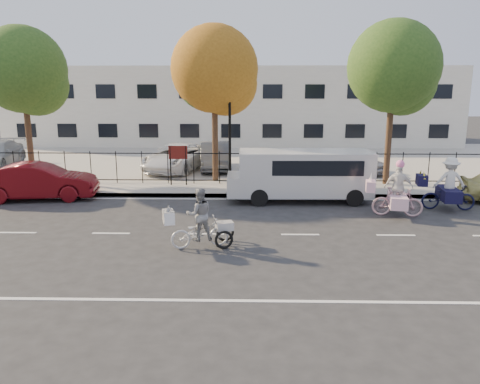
{
  "coord_description": "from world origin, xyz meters",
  "views": [
    {
      "loc": [
        1.41,
        -14.1,
        4.57
      ],
      "look_at": [
        1.08,
        1.2,
        1.1
      ],
      "focal_mm": 35.0,
      "sensor_mm": 36.0,
      "label": 1
    }
  ],
  "objects_px": {
    "zebra_trike": "(200,225)",
    "lot_car_d": "(360,161)",
    "lamppost": "(230,120)",
    "unicorn_bike": "(397,196)",
    "red_sedan": "(39,181)",
    "bull_bike": "(448,189)",
    "white_van": "(302,174)",
    "lot_car_b": "(177,157)",
    "lot_car_c": "(215,156)"
  },
  "relations": [
    {
      "from": "bull_bike",
      "to": "red_sedan",
      "type": "height_order",
      "value": "bull_bike"
    },
    {
      "from": "lot_car_b",
      "to": "lot_car_d",
      "type": "relative_size",
      "value": 1.45
    },
    {
      "from": "zebra_trike",
      "to": "bull_bike",
      "type": "distance_m",
      "value": 9.93
    },
    {
      "from": "unicorn_bike",
      "to": "lot_car_d",
      "type": "height_order",
      "value": "unicorn_bike"
    },
    {
      "from": "lamppost",
      "to": "lot_car_c",
      "type": "distance_m",
      "value": 4.86
    },
    {
      "from": "red_sedan",
      "to": "lot_car_c",
      "type": "relative_size",
      "value": 1.03
    },
    {
      "from": "red_sedan",
      "to": "lot_car_d",
      "type": "xyz_separation_m",
      "value": [
        14.4,
        5.74,
        0.0
      ]
    },
    {
      "from": "lamppost",
      "to": "lot_car_d",
      "type": "height_order",
      "value": "lamppost"
    },
    {
      "from": "red_sedan",
      "to": "lot_car_b",
      "type": "height_order",
      "value": "lot_car_b"
    },
    {
      "from": "unicorn_bike",
      "to": "lot_car_b",
      "type": "relative_size",
      "value": 0.4
    },
    {
      "from": "bull_bike",
      "to": "lot_car_d",
      "type": "relative_size",
      "value": 0.62
    },
    {
      "from": "white_van",
      "to": "lot_car_d",
      "type": "distance_m",
      "value": 6.81
    },
    {
      "from": "white_van",
      "to": "lot_car_b",
      "type": "bearing_deg",
      "value": 133.66
    },
    {
      "from": "lamppost",
      "to": "bull_bike",
      "type": "xyz_separation_m",
      "value": [
        8.36,
        -3.6,
        -2.31
      ]
    },
    {
      "from": "lot_car_d",
      "to": "white_van",
      "type": "bearing_deg",
      "value": -143.36
    },
    {
      "from": "lamppost",
      "to": "white_van",
      "type": "bearing_deg",
      "value": -37.42
    },
    {
      "from": "unicorn_bike",
      "to": "white_van",
      "type": "xyz_separation_m",
      "value": [
        -3.15,
        2.26,
        0.37
      ]
    },
    {
      "from": "bull_bike",
      "to": "lot_car_d",
      "type": "xyz_separation_m",
      "value": [
        -1.7,
        7.03,
        -0.04
      ]
    },
    {
      "from": "lamppost",
      "to": "zebra_trike",
      "type": "distance_m",
      "value": 8.41
    },
    {
      "from": "lamppost",
      "to": "red_sedan",
      "type": "xyz_separation_m",
      "value": [
        -7.74,
        -2.3,
        -2.36
      ]
    },
    {
      "from": "zebra_trike",
      "to": "red_sedan",
      "type": "height_order",
      "value": "zebra_trike"
    },
    {
      "from": "bull_bike",
      "to": "red_sedan",
      "type": "bearing_deg",
      "value": 92.41
    },
    {
      "from": "bull_bike",
      "to": "white_van",
      "type": "height_order",
      "value": "white_van"
    },
    {
      "from": "unicorn_bike",
      "to": "red_sedan",
      "type": "bearing_deg",
      "value": 91.57
    },
    {
      "from": "lamppost",
      "to": "lot_car_d",
      "type": "relative_size",
      "value": 1.22
    },
    {
      "from": "white_van",
      "to": "unicorn_bike",
      "type": "bearing_deg",
      "value": -36.57
    },
    {
      "from": "zebra_trike",
      "to": "lot_car_b",
      "type": "height_order",
      "value": "zebra_trike"
    },
    {
      "from": "lot_car_d",
      "to": "zebra_trike",
      "type": "bearing_deg",
      "value": -142.96
    },
    {
      "from": "unicorn_bike",
      "to": "lot_car_b",
      "type": "distance_m",
      "value": 12.37
    },
    {
      "from": "unicorn_bike",
      "to": "lot_car_c",
      "type": "distance_m",
      "value": 11.31
    },
    {
      "from": "lamppost",
      "to": "unicorn_bike",
      "type": "xyz_separation_m",
      "value": [
        6.15,
        -4.56,
        -2.36
      ]
    },
    {
      "from": "bull_bike",
      "to": "unicorn_bike",
      "type": "bearing_deg",
      "value": 120.71
    },
    {
      "from": "lamppost",
      "to": "red_sedan",
      "type": "height_order",
      "value": "lamppost"
    },
    {
      "from": "lamppost",
      "to": "lot_car_d",
      "type": "xyz_separation_m",
      "value": [
        6.66,
        3.44,
        -2.36
      ]
    },
    {
      "from": "zebra_trike",
      "to": "lot_car_d",
      "type": "height_order",
      "value": "zebra_trike"
    },
    {
      "from": "bull_bike",
      "to": "red_sedan",
      "type": "xyz_separation_m",
      "value": [
        -16.1,
        1.3,
        -0.05
      ]
    },
    {
      "from": "lot_car_c",
      "to": "lot_car_d",
      "type": "bearing_deg",
      "value": -11.5
    },
    {
      "from": "lot_car_b",
      "to": "unicorn_bike",
      "type": "bearing_deg",
      "value": -25.75
    },
    {
      "from": "lamppost",
      "to": "bull_bike",
      "type": "bearing_deg",
      "value": -23.28
    },
    {
      "from": "lamppost",
      "to": "lot_car_b",
      "type": "xyz_separation_m",
      "value": [
        -2.97,
        3.78,
        -2.25
      ]
    },
    {
      "from": "unicorn_bike",
      "to": "lot_car_d",
      "type": "distance_m",
      "value": 8.01
    },
    {
      "from": "lot_car_d",
      "to": "lamppost",
      "type": "bearing_deg",
      "value": -173.59
    },
    {
      "from": "unicorn_bike",
      "to": "red_sedan",
      "type": "xyz_separation_m",
      "value": [
        -13.89,
        2.26,
        -0.0
      ]
    },
    {
      "from": "lot_car_d",
      "to": "bull_bike",
      "type": "bearing_deg",
      "value": -97.3
    },
    {
      "from": "zebra_trike",
      "to": "white_van",
      "type": "height_order",
      "value": "white_van"
    },
    {
      "from": "red_sedan",
      "to": "lot_car_b",
      "type": "xyz_separation_m",
      "value": [
        4.77,
        6.08,
        0.11
      ]
    },
    {
      "from": "zebra_trike",
      "to": "lot_car_d",
      "type": "xyz_separation_m",
      "value": [
        7.19,
        11.46,
        0.08
      ]
    },
    {
      "from": "red_sedan",
      "to": "unicorn_bike",
      "type": "bearing_deg",
      "value": -107.74
    },
    {
      "from": "lamppost",
      "to": "unicorn_bike",
      "type": "relative_size",
      "value": 2.09
    },
    {
      "from": "white_van",
      "to": "lot_car_d",
      "type": "xyz_separation_m",
      "value": [
        3.65,
        5.74,
        -0.37
      ]
    }
  ]
}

